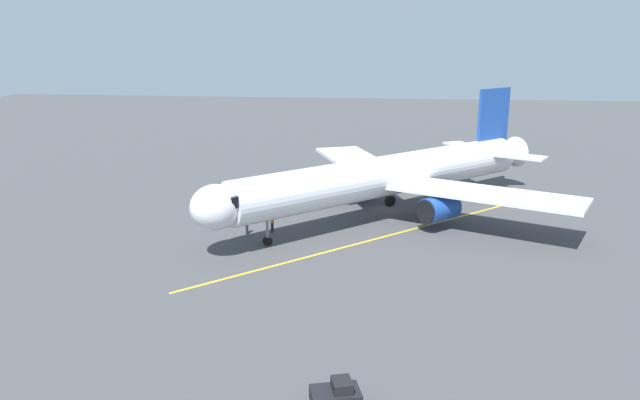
# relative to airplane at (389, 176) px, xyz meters

# --- Properties ---
(ground_plane) EXTENTS (220.00, 220.00, 0.00)m
(ground_plane) POSITION_rel_airplane_xyz_m (-0.27, -2.22, -4.00)
(ground_plane) COLOR #424244
(apron_lead_in_line) EXTENTS (29.02, 27.88, 0.01)m
(apron_lead_in_line) POSITION_rel_airplane_xyz_m (0.20, 6.19, -4.00)
(apron_lead_in_line) COLOR yellow
(apron_lead_in_line) RESTS_ON ground
(airplane) EXTENTS (33.25, 32.90, 11.50)m
(airplane) POSITION_rel_airplane_xyz_m (0.00, 0.00, 0.00)
(airplane) COLOR silver
(airplane) RESTS_ON ground
(ground_crew_marshaller) EXTENTS (0.32, 0.44, 1.71)m
(ground_crew_marshaller) POSITION_rel_airplane_xyz_m (12.33, 6.91, -3.12)
(ground_crew_marshaller) COLOR #23232D
(ground_crew_marshaller) RESTS_ON ground
(ground_crew_wing_walker) EXTENTS (0.43, 0.47, 1.71)m
(ground_crew_wing_walker) POSITION_rel_airplane_xyz_m (10.23, 6.06, -3.12)
(ground_crew_wing_walker) COLOR #23232D
(ground_crew_wing_walker) RESTS_ON ground
(ground_crew_loader) EXTENTS (0.44, 0.47, 1.71)m
(ground_crew_loader) POSITION_rel_airplane_xyz_m (11.16, 0.09, -3.12)
(ground_crew_loader) COLOR #23232D
(ground_crew_loader) RESTS_ON ground
(tug_near_nose) EXTENTS (2.63, 2.11, 1.50)m
(tug_near_nose) POSITION_rel_airplane_xyz_m (2.11, 31.85, -3.30)
(tug_near_nose) COLOR black
(tug_near_nose) RESTS_ON ground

